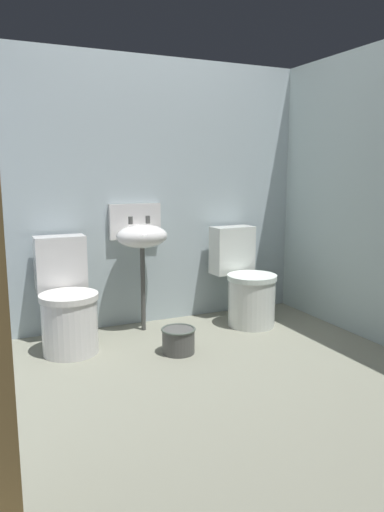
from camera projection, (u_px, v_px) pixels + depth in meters
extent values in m
cube|color=gray|center=(211.00, 381.00, 2.99)|extent=(3.10, 2.75, 0.08)
cube|color=#A5B6BB|center=(145.00, 194.00, 3.89)|extent=(3.10, 0.10, 2.12)
cube|color=#A2B5B4|center=(380.00, 197.00, 3.45)|extent=(0.10, 2.55, 2.12)
cylinder|color=silver|center=(70.00, 326.00, 3.31)|extent=(0.38, 0.38, 0.38)
cylinder|color=silver|center=(69.00, 297.00, 3.27)|extent=(0.40, 0.40, 0.04)
cube|color=silver|center=(60.00, 263.00, 3.51)|extent=(0.36, 0.18, 0.40)
cylinder|color=silver|center=(251.00, 303.00, 3.90)|extent=(0.40, 0.40, 0.38)
cylinder|color=silver|center=(252.00, 277.00, 3.86)|extent=(0.42, 0.42, 0.04)
cube|color=silver|center=(232.00, 250.00, 4.09)|extent=(0.37, 0.20, 0.40)
cylinder|color=#4A4A47|center=(143.00, 289.00, 3.76)|extent=(0.04, 0.04, 0.66)
ellipsoid|color=silver|center=(142.00, 236.00, 3.68)|extent=(0.40, 0.32, 0.18)
cube|color=silver|center=(135.00, 221.00, 3.81)|extent=(0.42, 0.04, 0.28)
cylinder|color=#4A4A47|center=(131.00, 220.00, 3.69)|extent=(0.04, 0.04, 0.06)
cylinder|color=#4A4A47|center=(148.00, 220.00, 3.74)|extent=(0.04, 0.04, 0.06)
cylinder|color=#4A4A47|center=(178.00, 341.00, 3.32)|extent=(0.22, 0.22, 0.17)
torus|color=#475048|center=(178.00, 329.00, 3.30)|extent=(0.24, 0.24, 0.02)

